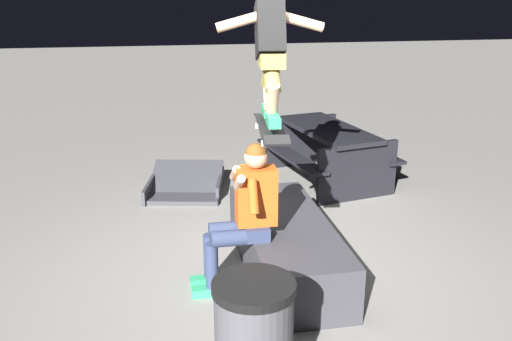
{
  "coord_description": "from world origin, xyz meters",
  "views": [
    {
      "loc": [
        -4.52,
        0.9,
        2.59
      ],
      "look_at": [
        -0.13,
        0.14,
        1.09
      ],
      "focal_mm": 39.49,
      "sensor_mm": 36.0,
      "label": 1
    }
  ],
  "objects_px": {
    "picnic_table_back": "(327,145)",
    "skateboard": "(271,129)",
    "ledge_box_main": "(286,245)",
    "skater_airborne": "(271,45)",
    "person_sitting_on_ledge": "(244,210)",
    "kicker_ramp": "(186,187)"
  },
  "relations": [
    {
      "from": "picnic_table_back",
      "to": "skateboard",
      "type": "bearing_deg",
      "value": 152.88
    },
    {
      "from": "ledge_box_main",
      "to": "skater_airborne",
      "type": "distance_m",
      "value": 1.87
    },
    {
      "from": "person_sitting_on_ledge",
      "to": "skateboard",
      "type": "distance_m",
      "value": 0.73
    },
    {
      "from": "ledge_box_main",
      "to": "picnic_table_back",
      "type": "height_order",
      "value": "picnic_table_back"
    },
    {
      "from": "person_sitting_on_ledge",
      "to": "kicker_ramp",
      "type": "height_order",
      "value": "person_sitting_on_ledge"
    },
    {
      "from": "ledge_box_main",
      "to": "kicker_ramp",
      "type": "relative_size",
      "value": 1.83
    },
    {
      "from": "person_sitting_on_ledge",
      "to": "skater_airborne",
      "type": "xyz_separation_m",
      "value": [
        0.16,
        -0.25,
        1.37
      ]
    },
    {
      "from": "skater_airborne",
      "to": "picnic_table_back",
      "type": "relative_size",
      "value": 0.57
    },
    {
      "from": "skater_airborne",
      "to": "skateboard",
      "type": "bearing_deg",
      "value": 175.11
    },
    {
      "from": "person_sitting_on_ledge",
      "to": "kicker_ramp",
      "type": "relative_size",
      "value": 1.18
    },
    {
      "from": "kicker_ramp",
      "to": "ledge_box_main",
      "type": "bearing_deg",
      "value": -159.48
    },
    {
      "from": "kicker_ramp",
      "to": "picnic_table_back",
      "type": "bearing_deg",
      "value": -85.98
    },
    {
      "from": "ledge_box_main",
      "to": "kicker_ramp",
      "type": "bearing_deg",
      "value": 20.52
    },
    {
      "from": "ledge_box_main",
      "to": "person_sitting_on_ledge",
      "type": "relative_size",
      "value": 1.54
    },
    {
      "from": "ledge_box_main",
      "to": "kicker_ramp",
      "type": "distance_m",
      "value": 2.37
    },
    {
      "from": "ledge_box_main",
      "to": "person_sitting_on_ledge",
      "type": "height_order",
      "value": "person_sitting_on_ledge"
    },
    {
      "from": "person_sitting_on_ledge",
      "to": "picnic_table_back",
      "type": "height_order",
      "value": "person_sitting_on_ledge"
    },
    {
      "from": "kicker_ramp",
      "to": "person_sitting_on_ledge",
      "type": "bearing_deg",
      "value": -171.04
    },
    {
      "from": "skateboard",
      "to": "kicker_ramp",
      "type": "distance_m",
      "value": 2.8
    },
    {
      "from": "person_sitting_on_ledge",
      "to": "skater_airborne",
      "type": "relative_size",
      "value": 1.18
    },
    {
      "from": "ledge_box_main",
      "to": "skateboard",
      "type": "bearing_deg",
      "value": 129.7
    },
    {
      "from": "ledge_box_main",
      "to": "skateboard",
      "type": "relative_size",
      "value": 1.98
    }
  ]
}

